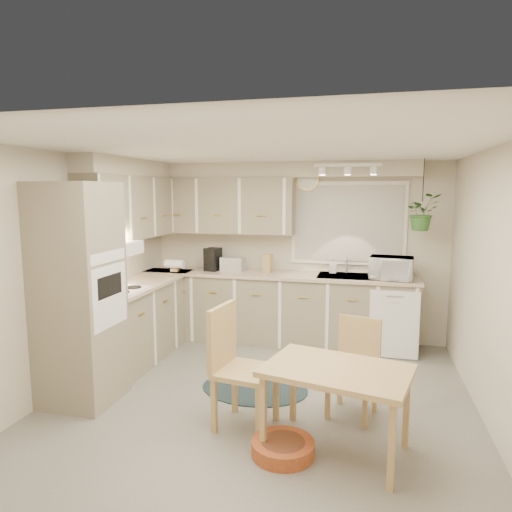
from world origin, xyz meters
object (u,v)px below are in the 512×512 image
object	(u,v)px
dining_table	(336,410)
microwave	(391,266)
pet_bed	(283,448)
braided_rug	(255,388)
chair_left	(246,368)
chair_back	(353,369)

from	to	relation	value
dining_table	microwave	bearing A→B (deg)	78.33
pet_bed	microwave	xyz separation A→B (m)	(0.88, 2.55, 1.06)
dining_table	pet_bed	distance (m)	0.50
braided_rug	chair_left	bearing A→B (deg)	-81.72
chair_left	microwave	world-z (taller)	microwave
dining_table	pet_bed	bearing A→B (deg)	-158.25
chair_back	microwave	size ratio (longest dim) A/B	1.71
chair_back	dining_table	bearing A→B (deg)	95.62
chair_back	microwave	bearing A→B (deg)	-86.96
chair_back	microwave	world-z (taller)	microwave
microwave	chair_back	bearing A→B (deg)	-95.71
pet_bed	dining_table	bearing A→B (deg)	21.75
chair_left	pet_bed	size ratio (longest dim) A/B	2.16
dining_table	chair_left	bearing A→B (deg)	165.50
dining_table	braided_rug	world-z (taller)	dining_table
dining_table	pet_bed	xyz separation A→B (m)	(-0.38, -0.15, -0.28)
chair_left	braided_rug	world-z (taller)	chair_left
pet_bed	microwave	distance (m)	2.89
chair_left	microwave	xyz separation A→B (m)	(1.27, 2.19, 0.59)
chair_left	pet_bed	bearing A→B (deg)	56.84
pet_bed	microwave	world-z (taller)	microwave
dining_table	chair_back	size ratio (longest dim) A/B	1.23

